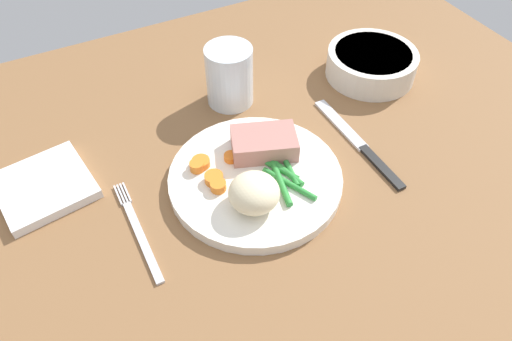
{
  "coord_description": "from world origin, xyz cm",
  "views": [
    {
      "loc": [
        -17.11,
        -37.88,
        50.63
      ],
      "look_at": [
        2.43,
        -0.19,
        4.6
      ],
      "focal_mm": 33.6,
      "sensor_mm": 36.0,
      "label": 1
    }
  ],
  "objects": [
    {
      "name": "dinner_plate",
      "position": [
        2.43,
        -0.19,
        2.8
      ],
      "size": [
        23.17,
        23.17,
        1.6
      ],
      "primitive_type": "cylinder",
      "color": "white",
      "rests_on": "dining_table"
    },
    {
      "name": "green_beans",
      "position": [
        5.67,
        -2.11,
        4.0
      ],
      "size": [
        4.75,
        11.15,
        0.88
      ],
      "color": "#2D8C38",
      "rests_on": "dinner_plate"
    },
    {
      "name": "salad_bowl",
      "position": [
        30.69,
        12.71,
        4.53
      ],
      "size": [
        14.76,
        14.76,
        4.48
      ],
      "color": "silver",
      "rests_on": "dining_table"
    },
    {
      "name": "knife",
      "position": [
        19.17,
        -0.48,
        2.2
      ],
      "size": [
        1.7,
        20.5,
        0.64
      ],
      "rotation": [
        0.0,
        0.0,
        -0.05
      ],
      "color": "black",
      "rests_on": "dining_table"
    },
    {
      "name": "dining_table",
      "position": [
        0.0,
        0.0,
        1.0
      ],
      "size": [
        120.0,
        90.0,
        2.0
      ],
      "color": "brown",
      "rests_on": "ground"
    },
    {
      "name": "napkin",
      "position": [
        -22.95,
        11.77,
        2.68
      ],
      "size": [
        13.06,
        12.96,
        1.37
      ],
      "primitive_type": "cube",
      "rotation": [
        0.0,
        0.0,
        0.14
      ],
      "color": "white",
      "rests_on": "dining_table"
    },
    {
      "name": "meat_portion",
      "position": [
        5.55,
        3.46,
        5.04
      ],
      "size": [
        10.24,
        8.41,
        2.88
      ],
      "primitive_type": "cube",
      "rotation": [
        0.0,
        0.0,
        -0.35
      ],
      "color": "#B2756B",
      "rests_on": "dinner_plate"
    },
    {
      "name": "water_glass",
      "position": [
        7.01,
        17.47,
        5.99
      ],
      "size": [
        7.27,
        7.27,
        9.41
      ],
      "color": "silver",
      "rests_on": "dining_table"
    },
    {
      "name": "carrot_slices",
      "position": [
        -2.76,
        2.76,
        4.16
      ],
      "size": [
        6.74,
        7.46,
        1.27
      ],
      "color": "orange",
      "rests_on": "dinner_plate"
    },
    {
      "name": "fork",
      "position": [
        -14.11,
        -0.45,
        2.2
      ],
      "size": [
        1.44,
        16.6,
        0.4
      ],
      "rotation": [
        0.0,
        0.0,
        -0.01
      ],
      "color": "silver",
      "rests_on": "dining_table"
    },
    {
      "name": "mashed_potatoes",
      "position": [
        0.34,
        -4.37,
        5.79
      ],
      "size": [
        6.39,
        6.37,
        4.38
      ],
      "primitive_type": "ellipsoid",
      "color": "beige",
      "rests_on": "dinner_plate"
    }
  ]
}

